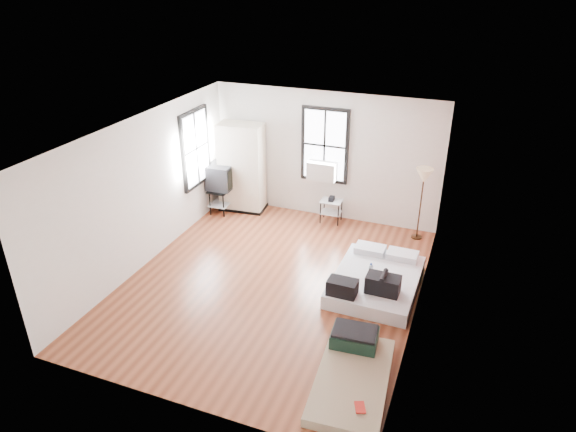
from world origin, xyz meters
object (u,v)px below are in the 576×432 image
at_px(mattress_main, 376,280).
at_px(wardrobe, 242,168).
at_px(mattress_bare, 353,369).
at_px(side_table, 331,205).
at_px(tv_stand, 222,177).
at_px(floor_lamp, 424,180).

bearing_deg(mattress_main, wardrobe, 149.95).
height_order(mattress_bare, side_table, side_table).
height_order(mattress_main, side_table, mattress_main).
distance_m(mattress_main, side_table, 2.67).
bearing_deg(mattress_main, side_table, 124.64).
bearing_deg(mattress_main, tv_stand, 155.34).
bearing_deg(tv_stand, floor_lamp, 0.73).
bearing_deg(side_table, mattress_main, -56.19).
relative_size(mattress_main, mattress_bare, 1.03).
distance_m(floor_lamp, tv_stand, 4.40).
height_order(wardrobe, floor_lamp, wardrobe).
relative_size(mattress_main, side_table, 3.23).
distance_m(mattress_main, mattress_bare, 2.22).
bearing_deg(floor_lamp, tv_stand, -176.72).
relative_size(wardrobe, tv_stand, 1.79).
bearing_deg(tv_stand, wardrobe, 30.40).
bearing_deg(mattress_bare, tv_stand, 130.79).
bearing_deg(wardrobe, mattress_bare, -54.42).
relative_size(mattress_main, floor_lamp, 1.26).
bearing_deg(side_table, tv_stand, -172.66).
xyz_separation_m(mattress_main, side_table, (-1.48, 2.21, 0.23)).
bearing_deg(tv_stand, mattress_bare, -47.36).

